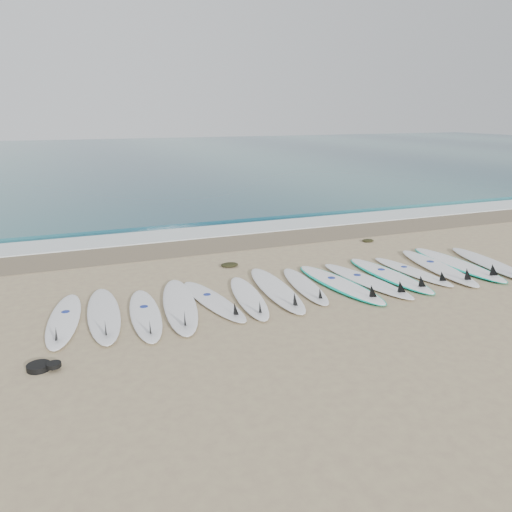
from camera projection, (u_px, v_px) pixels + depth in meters
name	position (u px, v px, depth m)	size (l,w,h in m)	color
ground	(309.00, 290.00, 10.03)	(120.00, 120.00, 0.00)	tan
ocean	(115.00, 157.00, 38.98)	(120.00, 55.00, 0.03)	#215561
wet_sand_band	(239.00, 242.00, 13.68)	(120.00, 1.80, 0.01)	#6F6049
foam_band	(223.00, 230.00, 14.92)	(120.00, 1.40, 0.04)	silver
wave_crest	(209.00, 220.00, 16.25)	(120.00, 1.00, 0.10)	#215561
surfboard_0	(64.00, 320.00, 8.43)	(0.85, 2.51, 0.32)	white
surfboard_1	(104.00, 315.00, 8.65)	(0.71, 2.71, 0.34)	silver
surfboard_2	(146.00, 315.00, 8.66)	(0.72, 2.53, 0.32)	white
surfboard_3	(180.00, 305.00, 9.05)	(1.01, 2.91, 0.36)	white
surfboard_4	(214.00, 301.00, 9.29)	(0.88, 2.50, 0.31)	white
surfboard_5	(249.00, 298.00, 9.46)	(0.83, 2.46, 0.31)	white
surfboard_6	(277.00, 290.00, 9.86)	(0.80, 2.84, 0.36)	white
surfboard_7	(306.00, 286.00, 10.09)	(0.78, 2.38, 0.30)	white
surfboard_8	(341.00, 284.00, 10.21)	(0.95, 2.81, 0.35)	white
surfboard_9	(368.00, 281.00, 10.38)	(0.94, 2.71, 0.34)	white
surfboard_10	(390.00, 275.00, 10.77)	(0.78, 2.72, 0.34)	white
surfboard_11	(414.00, 272.00, 11.00)	(0.71, 2.39, 0.30)	white
surfboard_12	(439.00, 267.00, 11.25)	(1.00, 2.94, 0.37)	white
surfboard_13	(458.00, 264.00, 11.53)	(0.80, 2.95, 0.37)	white
surfboard_14	(493.00, 264.00, 11.47)	(1.07, 2.97, 0.37)	white
seaweed_near	(230.00, 265.00, 11.52)	(0.41, 0.32, 0.08)	black
seaweed_far	(368.00, 240.00, 13.72)	(0.34, 0.26, 0.07)	black
leash_coil	(42.00, 366.00, 6.91)	(0.46, 0.36, 0.11)	black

